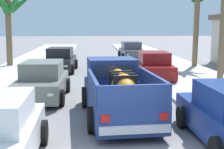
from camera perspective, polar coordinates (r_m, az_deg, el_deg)
name	(u,v)px	position (r m, az deg, el deg)	size (l,w,h in m)	color
sidewalk_left	(17,77)	(19.35, -16.26, -0.44)	(4.68, 60.00, 0.12)	beige
sidewalk_right	(185,75)	(19.72, 12.74, -0.14)	(4.68, 60.00, 0.12)	beige
curb_left	(34,77)	(19.17, -13.51, -0.45)	(0.16, 60.00, 0.10)	silver
curb_right	(170,76)	(19.48, 10.09, -0.20)	(0.16, 60.00, 0.10)	silver
pickup_truck	(118,92)	(10.78, 0.99, -3.13)	(2.48, 5.33, 1.80)	navy
car_left_near	(154,66)	(18.37, 7.33, 1.42)	(2.15, 4.31, 1.54)	maroon
car_right_near	(43,81)	(13.71, -12.07, -1.19)	(2.09, 4.29, 1.54)	slate
car_left_mid	(60,60)	(21.55, -9.04, 2.46)	(2.16, 4.32, 1.54)	black
car_right_far	(131,51)	(28.85, 3.40, 4.12)	(2.11, 4.30, 1.54)	#474C56
palm_tree_right_fore	(9,5)	(24.52, -17.66, 11.46)	(3.72, 3.79, 5.49)	brown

